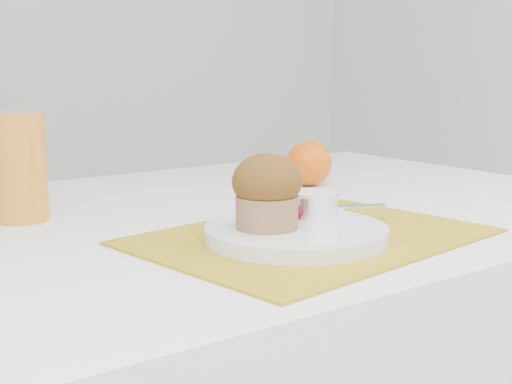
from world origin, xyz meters
TOP-DOWN VIEW (x-y plane):
  - placemat at (-0.02, -0.14)m, footprint 0.44×0.35m
  - plate at (-0.05, -0.15)m, footprint 0.24×0.24m
  - ramekin at (0.00, -0.12)m, footprint 0.07×0.07m
  - cream at (0.00, -0.12)m, footprint 0.07×0.07m
  - raspberry_near at (-0.04, -0.10)m, footprint 0.02×0.02m
  - raspberry_far at (-0.03, -0.12)m, footprint 0.02×0.02m
  - butter_knife at (0.03, -0.10)m, footprint 0.17×0.09m
  - orange at (0.22, 0.14)m, footprint 0.08×0.08m
  - juice_glass at (-0.27, 0.16)m, footprint 0.09×0.09m
  - muffin at (-0.09, -0.14)m, footprint 0.09×0.09m

SIDE VIEW (x-z plane):
  - placemat at x=-0.02m, z-range 0.75..0.75m
  - plate at x=-0.05m, z-range 0.75..0.77m
  - butter_knife at x=0.03m, z-range 0.77..0.78m
  - raspberry_near at x=-0.04m, z-range 0.77..0.79m
  - raspberry_far at x=-0.03m, z-range 0.77..0.79m
  - ramekin at x=0.00m, z-range 0.77..0.80m
  - orange at x=0.22m, z-range 0.75..0.83m
  - cream at x=0.00m, z-range 0.79..0.80m
  - muffin at x=-0.09m, z-range 0.77..0.86m
  - juice_glass at x=-0.27m, z-range 0.75..0.90m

